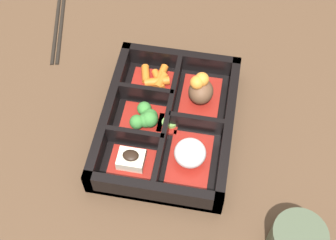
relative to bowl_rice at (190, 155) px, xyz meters
The scene contains 10 objects.
ground_plane 0.08m from the bowl_rice, 143.01° to the right, with size 3.00×3.00×0.00m, color #4C3523.
bento_base 0.08m from the bowl_rice, 143.01° to the right, with size 0.26×0.20×0.01m.
bento_rim 0.07m from the bowl_rice, 142.02° to the right, with size 0.26×0.20×0.05m.
bowl_stew 0.12m from the bowl_rice, behind, with size 0.10×0.06×0.06m.
bowl_rice is the anchor object (origin of this frame).
bowl_carrots 0.16m from the bowl_rice, 149.87° to the right, with size 0.06×0.07×0.02m.
bowl_greens 0.10m from the bowl_rice, 124.95° to the right, with size 0.06×0.07×0.03m.
bowl_tofu 0.09m from the bowl_rice, 76.28° to the right, with size 0.05×0.07×0.03m.
bowl_pickles 0.07m from the bowl_rice, 144.54° to the right, with size 0.04×0.03×0.01m.
chopsticks 0.39m from the bowl_rice, 131.80° to the right, with size 0.21×0.06×0.01m.
Camera 1 is at (0.40, 0.07, 0.64)m, focal length 50.00 mm.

